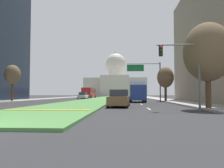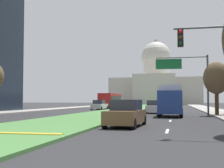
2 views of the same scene
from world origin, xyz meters
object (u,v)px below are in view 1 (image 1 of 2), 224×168
Objects in this scene: capitol_building at (116,83)px; traffic_light_near_right at (188,61)px; sedan_lead_stopped at (119,99)px; box_truck_delivery at (137,91)px; street_tree_right_mid at (165,78)px; sedan_midblock at (123,96)px; street_tree_right_near at (207,52)px; overhead_guide_sign at (147,74)px; city_bus at (89,92)px; sedan_distant at (83,96)px; street_tree_left_mid at (13,75)px.

capitol_building reaches higher than traffic_light_near_right.
box_truck_delivery reaches higher than sedan_lead_stopped.
street_tree_right_mid is 1.32× the size of sedan_midblock.
box_truck_delivery is at bearing 106.44° from street_tree_right_near.
overhead_guide_sign is 1.13× the size of street_tree_right_mid.
city_bus is at bearing 118.24° from overhead_guide_sign.
sedan_midblock is at bearing 106.76° from street_tree_right_near.
sedan_distant is 23.32m from box_truck_delivery.
street_tree_right_near is at bearing -24.23° from sedan_lead_stopped.
sedan_lead_stopped is (4.89, -107.79, -7.25)m from capitol_building.
traffic_light_near_right is 0.80× the size of overhead_guide_sign.
street_tree_right_near is 0.65× the size of city_bus.
box_truck_delivery is at bearing -85.54° from capitol_building.
capitol_building is at bearing 93.38° from sedan_midblock.
traffic_light_near_right reaches higher than sedan_distant.
sedan_distant is (7.88, 19.60, -3.60)m from street_tree_left_mid.
traffic_light_near_right is 40.29m from sedan_distant.
capitol_building is 3.22× the size of city_bus.
street_tree_right_near is at bearing -33.06° from street_tree_left_mid.
box_truck_delivery is (7.40, -94.84, -6.36)m from capitol_building.
city_bus is at bearing 103.37° from sedan_lead_stopped.
capitol_building is at bearing 92.60° from sedan_lead_stopped.
sedan_lead_stopped is at bearing -90.84° from sedan_midblock.
street_tree_right_near reaches higher than overhead_guide_sign.
overhead_guide_sign is at bearing 73.78° from sedan_lead_stopped.
street_tree_right_near reaches higher than street_tree_right_mid.
city_bus is (-4.89, -66.64, -6.27)m from capitol_building.
overhead_guide_sign is at bearing 46.63° from box_truck_delivery.
street_tree_right_near is 24.61m from sedan_midblock.
street_tree_right_mid reaches higher than sedan_midblock.
traffic_light_near_right is 1.11× the size of sedan_lead_stopped.
sedan_midblock is 0.68× the size of box_truck_delivery.
city_bus is at bearing 74.05° from street_tree_left_mid.
overhead_guide_sign is 1.48× the size of sedan_distant.
street_tree_right_near reaches higher than city_bus.
street_tree_left_mid is at bearing 143.75° from sedan_lead_stopped.
sedan_midblock is (5.18, -87.80, -7.27)m from capitol_building.
overhead_guide_sign is 0.59× the size of city_bus.
street_tree_left_mid is 1.38× the size of sedan_midblock.
traffic_light_near_right is at bearing -78.28° from sedan_midblock.
box_truck_delivery reaches higher than sedan_distant.
street_tree_left_mid is (-25.11, 16.34, -0.27)m from street_tree_right_near.
street_tree_right_near is 1.52× the size of sedan_lead_stopped.
overhead_guide_sign is at bearing -51.71° from sedan_midblock.
capitol_building is at bearing 85.81° from city_bus.
sedan_distant is at bearing 112.38° from traffic_light_near_right.
overhead_guide_sign is (-1.04, 19.37, 0.85)m from traffic_light_near_right.
box_truck_delivery is at bearing -57.74° from sedan_distant.
city_bus is (-17.08, 26.11, -2.21)m from street_tree_right_mid.
street_tree_right_near is at bearing -80.71° from overhead_guide_sign.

